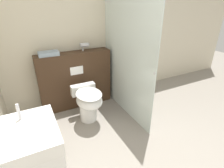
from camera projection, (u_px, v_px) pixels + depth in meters
The scene contains 6 objects.
wall_back at pixel (76, 35), 3.05m from camera, with size 8.00×0.06×2.50m.
partition_panel at pixel (76, 80), 3.15m from camera, with size 1.27×0.26×1.01m.
shower_glass at pixel (126, 56), 2.77m from camera, with size 0.04×1.48×2.00m.
toilet at pixel (88, 102), 2.76m from camera, with size 0.40×0.59×0.56m.
hair_drier at pixel (85, 45), 3.00m from camera, with size 0.18×0.07×0.14m.
folded_towel at pixel (49, 54), 2.74m from camera, with size 0.31×0.18×0.07m.
Camera 1 is at (-0.87, -0.74, 1.78)m, focal length 28.00 mm.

